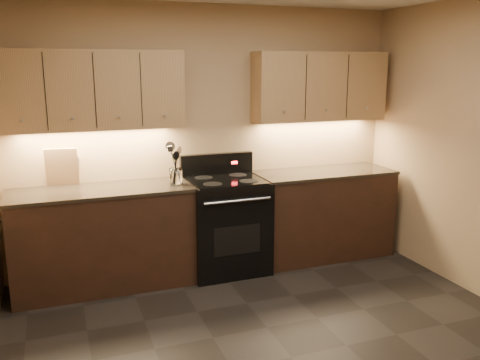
# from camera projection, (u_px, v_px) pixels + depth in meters

# --- Properties ---
(floor) EXTENTS (4.00, 4.00, 0.00)m
(floor) POSITION_uv_depth(u_px,v_px,m) (292.00, 357.00, 3.59)
(floor) COLOR black
(floor) RESTS_ON ground
(wall_back) EXTENTS (4.00, 0.04, 2.60)m
(wall_back) POSITION_uv_depth(u_px,v_px,m) (208.00, 138.00, 5.13)
(wall_back) COLOR tan
(wall_back) RESTS_ON ground
(counter_left) EXTENTS (1.62, 0.62, 0.93)m
(counter_left) POSITION_uv_depth(u_px,v_px,m) (104.00, 238.00, 4.67)
(counter_left) COLOR black
(counter_left) RESTS_ON ground
(counter_right) EXTENTS (1.46, 0.62, 0.93)m
(counter_right) POSITION_uv_depth(u_px,v_px,m) (322.00, 213.00, 5.44)
(counter_right) COLOR black
(counter_right) RESTS_ON ground
(stove) EXTENTS (0.76, 0.68, 1.14)m
(stove) POSITION_uv_depth(u_px,v_px,m) (226.00, 223.00, 5.05)
(stove) COLOR black
(stove) RESTS_ON ground
(upper_cab_left) EXTENTS (1.60, 0.30, 0.70)m
(upper_cab_left) POSITION_uv_depth(u_px,v_px,m) (93.00, 90.00, 4.51)
(upper_cab_left) COLOR #A58152
(upper_cab_left) RESTS_ON wall_back
(upper_cab_right) EXTENTS (1.44, 0.30, 0.70)m
(upper_cab_right) POSITION_uv_depth(u_px,v_px,m) (320.00, 86.00, 5.28)
(upper_cab_right) COLOR #A58152
(upper_cab_right) RESTS_ON wall_back
(outlet_plate) EXTENTS (0.08, 0.01, 0.12)m
(outlet_plate) POSITION_uv_depth(u_px,v_px,m) (74.00, 164.00, 4.72)
(outlet_plate) COLOR #B2B5BA
(outlet_plate) RESTS_ON wall_back
(utensil_crock) EXTENTS (0.13, 0.13, 0.15)m
(utensil_crock) POSITION_uv_depth(u_px,v_px,m) (176.00, 177.00, 4.73)
(utensil_crock) COLOR white
(utensil_crock) RESTS_ON counter_left
(cutting_board) EXTENTS (0.30, 0.14, 0.36)m
(cutting_board) POSITION_uv_depth(u_px,v_px,m) (62.00, 167.00, 4.64)
(cutting_board) COLOR tan
(cutting_board) RESTS_ON counter_left
(wooden_spoon) EXTENTS (0.16, 0.11, 0.34)m
(wooden_spoon) POSITION_uv_depth(u_px,v_px,m) (172.00, 165.00, 4.68)
(wooden_spoon) COLOR tan
(wooden_spoon) RESTS_ON utensil_crock
(black_spoon) EXTENTS (0.07, 0.14, 0.31)m
(black_spoon) POSITION_uv_depth(u_px,v_px,m) (174.00, 166.00, 4.72)
(black_spoon) COLOR black
(black_spoon) RESTS_ON utensil_crock
(steel_spatula) EXTENTS (0.20, 0.16, 0.40)m
(steel_spatula) POSITION_uv_depth(u_px,v_px,m) (179.00, 162.00, 4.71)
(steel_spatula) COLOR silver
(steel_spatula) RESTS_ON utensil_crock
(steel_skimmer) EXTENTS (0.18, 0.18, 0.39)m
(steel_skimmer) POSITION_uv_depth(u_px,v_px,m) (180.00, 163.00, 4.70)
(steel_skimmer) COLOR silver
(steel_skimmer) RESTS_ON utensil_crock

